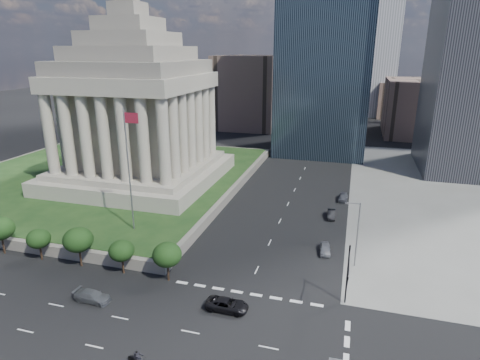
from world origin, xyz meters
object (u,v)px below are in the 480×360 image
(street_lamp_north, at_px, (356,231))
(parked_sedan_far, at_px, (343,197))
(parked_sedan_near, at_px, (325,249))
(parked_sedan_mid, at_px, (331,214))
(pickup_truck, at_px, (227,305))
(motorcycle_trail, at_px, (137,358))
(flagpole, at_px, (129,164))
(traffic_signal_ne, at_px, (348,273))
(war_memorial, at_px, (135,93))
(suv_grey, at_px, (92,296))

(street_lamp_north, xyz_separation_m, parked_sedan_far, (-2.55, 27.27, -4.88))
(street_lamp_north, relative_size, parked_sedan_near, 2.48)
(street_lamp_north, bearing_deg, parked_sedan_far, 95.35)
(street_lamp_north, distance_m, parked_sedan_mid, 18.43)
(pickup_truck, distance_m, parked_sedan_far, 43.95)
(parked_sedan_mid, bearing_deg, motorcycle_trail, -113.96)
(parked_sedan_mid, relative_size, parked_sedan_far, 0.92)
(flagpole, height_order, parked_sedan_near, flagpole)
(pickup_truck, bearing_deg, traffic_signal_ne, -75.60)
(war_memorial, height_order, traffic_signal_ne, war_memorial)
(pickup_truck, bearing_deg, parked_sedan_mid, -18.30)
(street_lamp_north, relative_size, motorcycle_trail, 4.26)
(street_lamp_north, xyz_separation_m, parked_sedan_near, (-4.33, 3.02, -4.97))
(parked_sedan_near, bearing_deg, street_lamp_north, -41.09)
(traffic_signal_ne, height_order, parked_sedan_far, traffic_signal_ne)
(war_memorial, distance_m, street_lamp_north, 54.92)
(pickup_truck, distance_m, parked_sedan_near, 20.73)
(street_lamp_north, relative_size, suv_grey, 2.07)
(pickup_truck, distance_m, suv_grey, 17.12)
(traffic_signal_ne, bearing_deg, suv_grey, -167.67)
(flagpole, bearing_deg, parked_sedan_near, 7.42)
(war_memorial, bearing_deg, parked_sedan_mid, -7.66)
(war_memorial, relative_size, traffic_signal_ne, 4.88)
(pickup_truck, height_order, motorcycle_trail, motorcycle_trail)
(flagpole, xyz_separation_m, parked_sedan_mid, (30.83, 18.21, -12.42))
(traffic_signal_ne, xyz_separation_m, parked_sedan_far, (-1.73, 38.57, -4.46))
(war_memorial, xyz_separation_m, parked_sedan_far, (44.77, 4.27, -20.61))
(street_lamp_north, bearing_deg, pickup_truck, -134.19)
(motorcycle_trail, bearing_deg, street_lamp_north, 64.85)
(street_lamp_north, bearing_deg, suv_grey, -150.21)
(traffic_signal_ne, relative_size, parked_sedan_mid, 1.89)
(parked_sedan_near, bearing_deg, parked_sedan_far, 79.59)
(war_memorial, xyz_separation_m, pickup_truck, (32.75, -38.00, -20.67))
(flagpole, relative_size, street_lamp_north, 2.00)
(war_memorial, xyz_separation_m, parked_sedan_mid, (43.00, -5.79, -20.70))
(flagpole, distance_m, parked_sedan_far, 44.88)
(parked_sedan_near, bearing_deg, parked_sedan_mid, 83.77)
(parked_sedan_mid, bearing_deg, flagpole, -152.79)
(suv_grey, bearing_deg, pickup_truck, -78.51)
(parked_sedan_mid, distance_m, motorcycle_trail, 46.20)
(pickup_truck, relative_size, suv_grey, 1.09)
(war_memorial, height_order, parked_sedan_mid, war_memorial)
(street_lamp_north, distance_m, parked_sedan_near, 7.25)
(parked_sedan_far, bearing_deg, pickup_truck, -103.08)
(pickup_truck, height_order, parked_sedan_far, parked_sedan_far)
(pickup_truck, relative_size, motorcycle_trail, 2.24)
(war_memorial, bearing_deg, suv_grey, -68.81)
(street_lamp_north, bearing_deg, traffic_signal_ne, -94.19)
(parked_sedan_near, distance_m, parked_sedan_mid, 14.20)
(flagpole, bearing_deg, pickup_truck, -34.23)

